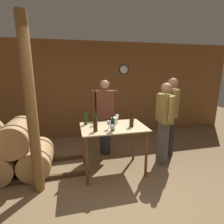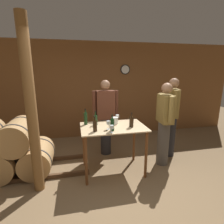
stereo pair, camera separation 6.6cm
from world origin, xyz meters
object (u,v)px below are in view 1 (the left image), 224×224
(wine_bottle_far_right, at_px, (132,121))
(wine_glass_near_left, at_px, (109,123))
(wooden_post, at_px, (31,110))
(person_host, at_px, (164,123))
(wine_bottle_right, at_px, (113,124))
(person_visitor_with_scarf, at_px, (105,116))
(wine_glass_near_right, at_px, (117,116))
(person_visitor_bearded, at_px, (170,116))
(wine_glass_near_center, at_px, (112,127))
(ice_bucket, at_px, (115,121))
(wine_bottle_far_left, at_px, (86,118))
(wine_bottle_left, at_px, (95,126))
(wine_bottle_center, at_px, (96,120))

(wine_bottle_far_right, bearing_deg, wine_glass_near_left, -174.62)
(wooden_post, relative_size, person_host, 1.59)
(wine_bottle_far_right, relative_size, wine_glass_near_left, 1.78)
(wine_bottle_right, xyz_separation_m, person_visitor_with_scarf, (0.06, 1.00, -0.12))
(wine_glass_near_right, relative_size, person_host, 0.09)
(person_visitor_bearded, bearing_deg, wine_glass_near_center, -155.03)
(wooden_post, bearing_deg, ice_bucket, 16.44)
(wine_bottle_far_left, relative_size, person_visitor_with_scarf, 0.18)
(wine_bottle_left, relative_size, wine_glass_near_center, 2.02)
(wine_bottle_right, relative_size, wine_glass_near_left, 1.86)
(wine_bottle_center, bearing_deg, ice_bucket, -3.10)
(person_host, bearing_deg, wine_bottle_center, 175.92)
(wine_bottle_left, xyz_separation_m, wine_bottle_center, (0.05, 0.36, 0.00))
(wooden_post, xyz_separation_m, wine_glass_near_center, (1.22, -0.05, -0.34))
(wine_bottle_right, xyz_separation_m, person_host, (1.14, 0.29, -0.13))
(ice_bucket, bearing_deg, wine_bottle_center, 176.90)
(wine_bottle_far_left, bearing_deg, person_visitor_with_scarf, 48.65)
(wine_bottle_right, relative_size, person_visitor_with_scarf, 0.17)
(person_host, bearing_deg, wine_bottle_left, -169.66)
(wine_bottle_right, distance_m, wine_bottle_far_right, 0.41)
(wine_bottle_left, height_order, person_visitor_bearded, person_visitor_bearded)
(wine_bottle_far_left, height_order, wine_bottle_left, wine_bottle_far_left)
(wine_glass_near_left, distance_m, wine_glass_near_center, 0.18)
(wine_bottle_far_left, bearing_deg, person_host, -6.00)
(wine_glass_near_center, relative_size, person_visitor_bearded, 0.07)
(wine_glass_near_left, distance_m, person_visitor_with_scarf, 0.92)
(wine_bottle_far_right, relative_size, wine_glass_near_right, 1.86)
(wine_glass_near_left, bearing_deg, wine_bottle_right, -58.45)
(wine_bottle_far_right, height_order, person_visitor_bearded, person_visitor_bearded)
(wine_bottle_left, xyz_separation_m, wine_bottle_right, (0.29, -0.03, 0.01))
(person_visitor_bearded, bearing_deg, person_visitor_with_scarf, 164.78)
(wooden_post, height_order, wine_glass_near_center, wooden_post)
(person_visitor_bearded, bearing_deg, wine_bottle_far_left, -175.22)
(ice_bucket, bearing_deg, person_host, -4.43)
(person_host, bearing_deg, wine_bottle_far_right, -167.89)
(wine_bottle_center, xyz_separation_m, wine_glass_near_left, (0.19, -0.30, 0.01))
(wine_bottle_left, xyz_separation_m, ice_bucket, (0.42, 0.34, -0.03))
(wine_bottle_center, xyz_separation_m, person_visitor_with_scarf, (0.30, 0.61, -0.11))
(wine_bottle_far_left, height_order, person_visitor_with_scarf, person_visitor_with_scarf)
(person_visitor_bearded, bearing_deg, wine_glass_near_left, -161.04)
(wine_glass_near_center, xyz_separation_m, person_visitor_bearded, (1.51, 0.70, -0.07))
(wine_bottle_center, bearing_deg, wine_bottle_far_right, -22.57)
(wine_glass_near_left, distance_m, wine_glass_near_right, 0.49)
(wine_bottle_center, height_order, ice_bucket, wine_bottle_center)
(person_visitor_with_scarf, bearing_deg, ice_bucket, -83.82)
(wooden_post, relative_size, person_visitor_bearded, 1.53)
(wine_bottle_right, xyz_separation_m, person_visitor_bearded, (1.47, 0.61, -0.09))
(wine_glass_near_center, distance_m, ice_bucket, 0.49)
(wooden_post, bearing_deg, person_visitor_with_scarf, 38.38)
(wine_bottle_far_left, bearing_deg, wine_bottle_left, -73.16)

